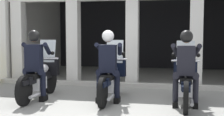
% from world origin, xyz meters
% --- Properties ---
extents(ground_plane, '(80.00, 80.00, 0.00)m').
position_xyz_m(ground_plane, '(0.00, 3.00, 0.00)').
color(ground_plane, gray).
extents(station_building, '(8.25, 4.92, 3.04)m').
position_xyz_m(station_building, '(0.17, 5.04, 1.91)').
color(station_building, black).
rests_on(station_building, ground).
extents(kerb_strip, '(7.75, 0.24, 0.12)m').
position_xyz_m(kerb_strip, '(0.17, 2.14, 0.06)').
color(kerb_strip, '#B7B5AD').
rests_on(kerb_strip, ground).
extents(motorcycle_left, '(0.62, 2.04, 1.35)m').
position_xyz_m(motorcycle_left, '(-1.65, 0.28, 0.50)').
color(motorcycle_left, black).
rests_on(motorcycle_left, ground).
extents(police_officer_left, '(0.63, 0.61, 1.58)m').
position_xyz_m(police_officer_left, '(-1.65, -0.00, 0.94)').
color(police_officer_left, black).
rests_on(police_officer_left, ground).
extents(motorcycle_center, '(0.62, 2.04, 1.35)m').
position_xyz_m(motorcycle_center, '(0.00, 0.43, 0.50)').
color(motorcycle_center, black).
rests_on(motorcycle_center, ground).
extents(police_officer_center, '(0.63, 0.61, 1.58)m').
position_xyz_m(police_officer_center, '(0.00, 0.15, 0.94)').
color(police_officer_center, black).
rests_on(police_officer_center, ground).
extents(motorcycle_right, '(0.62, 2.04, 1.35)m').
position_xyz_m(motorcycle_right, '(1.65, 0.31, 0.50)').
color(motorcycle_right, black).
rests_on(motorcycle_right, ground).
extents(police_officer_right, '(0.63, 0.61, 1.58)m').
position_xyz_m(police_officer_right, '(1.65, 0.02, 0.94)').
color(police_officer_right, black).
rests_on(police_officer_right, ground).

